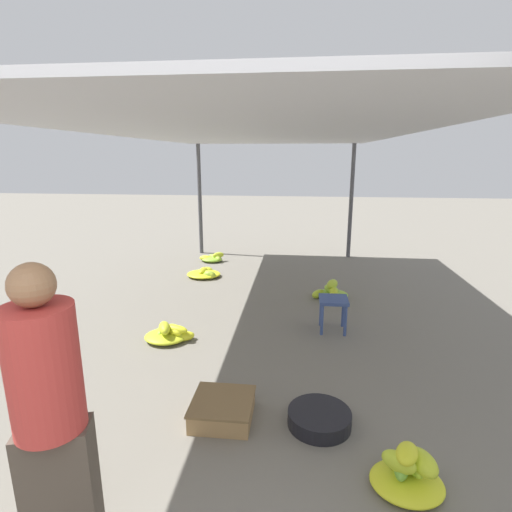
{
  "coord_description": "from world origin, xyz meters",
  "views": [
    {
      "loc": [
        0.56,
        -1.19,
        2.07
      ],
      "look_at": [
        0.0,
        3.79,
        0.81
      ],
      "focal_mm": 28.0,
      "sensor_mm": 36.0,
      "label": 1
    }
  ],
  "objects": [
    {
      "name": "stool",
      "position": [
        0.98,
        3.39,
        0.33
      ],
      "size": [
        0.34,
        0.34,
        0.42
      ],
      "color": "#384C84",
      "rests_on": "ground"
    },
    {
      "name": "banana_pile_left_0",
      "position": [
        -0.91,
        2.92,
        0.08
      ],
      "size": [
        0.59,
        0.46,
        0.23
      ],
      "color": "yellow",
      "rests_on": "ground"
    },
    {
      "name": "canopy_post_back_right",
      "position": [
        1.58,
        7.14,
        1.15
      ],
      "size": [
        0.08,
        0.08,
        2.31
      ],
      "primitive_type": "cylinder",
      "color": "#4C4C51",
      "rests_on": "ground"
    },
    {
      "name": "banana_pile_left_2",
      "position": [
        -1.08,
        5.38,
        0.06
      ],
      "size": [
        0.59,
        0.52,
        0.16
      ],
      "color": "#C5D329",
      "rests_on": "ground"
    },
    {
      "name": "canopy_tarp",
      "position": [
        0.0,
        3.72,
        2.33
      ],
      "size": [
        3.56,
        7.24,
        0.04
      ],
      "primitive_type": "cube",
      "color": "#B2B2B7",
      "rests_on": "canopy_post_front_left"
    },
    {
      "name": "banana_pile_left_1",
      "position": [
        -1.18,
        6.44,
        0.07
      ],
      "size": [
        0.51,
        0.45,
        0.19
      ],
      "color": "#BCCF2B",
      "rests_on": "ground"
    },
    {
      "name": "basin_black",
      "position": [
        0.75,
        1.58,
        0.06
      ],
      "size": [
        0.5,
        0.5,
        0.12
      ],
      "color": "black",
      "rests_on": "ground"
    },
    {
      "name": "banana_pile_right_0",
      "position": [
        1.28,
        1.02,
        0.12
      ],
      "size": [
        0.46,
        0.41,
        0.33
      ],
      "color": "#A4C62F",
      "rests_on": "ground"
    },
    {
      "name": "vendor_foreground",
      "position": [
        -0.65,
        0.42,
        0.83
      ],
      "size": [
        0.42,
        0.42,
        1.6
      ],
      "color": "#4C4238",
      "rests_on": "ground"
    },
    {
      "name": "crate_near",
      "position": [
        -0.02,
        1.58,
        0.09
      ],
      "size": [
        0.49,
        0.49,
        0.17
      ],
      "color": "#9E7A4C",
      "rests_on": "ground"
    },
    {
      "name": "canopy_post_back_left",
      "position": [
        -1.58,
        7.14,
        1.15
      ],
      "size": [
        0.08,
        0.08,
        2.31
      ],
      "primitive_type": "cylinder",
      "color": "#4C4C51",
      "rests_on": "ground"
    },
    {
      "name": "banana_pile_right_1",
      "position": [
        1.04,
        4.53,
        0.09
      ],
      "size": [
        0.58,
        0.56,
        0.28
      ],
      "color": "#ADCA2D",
      "rests_on": "ground"
    }
  ]
}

